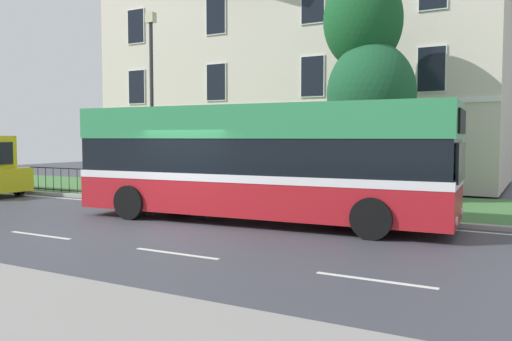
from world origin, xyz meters
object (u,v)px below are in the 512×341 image
Objects in this scene: street_lamp_post at (152,92)px; litter_bin at (341,193)px; single_decker_bus at (258,161)px; evergreen_tree at (367,112)px; georgian_townhouse at (303,68)px.

street_lamp_post is 8.17m from litter_bin.
single_decker_bus is at bearing -24.63° from street_lamp_post.
street_lamp_post is at bearing 178.33° from litter_bin.
evergreen_tree is 5.92m from single_decker_bus.
street_lamp_post is (-5.99, 2.75, 2.33)m from single_decker_bus.
litter_bin is (5.82, -10.28, -5.24)m from georgian_townhouse.
litter_bin is at bearing -60.50° from georgian_townhouse.
evergreen_tree is (5.68, -7.26, -2.68)m from georgian_townhouse.
single_decker_bus is 6.99m from street_lamp_post.
litter_bin is at bearing 56.36° from single_decker_bus.
georgian_townhouse is 19.35× the size of litter_bin.
georgian_townhouse is at bearing 119.50° from litter_bin.
georgian_townhouse is 12.93m from litter_bin.
litter_bin is at bearing -87.32° from evergreen_tree.
street_lamp_post reaches higher than single_decker_bus.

